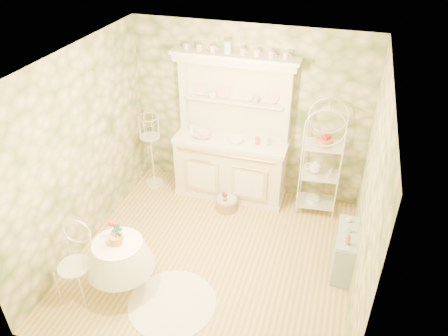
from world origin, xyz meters
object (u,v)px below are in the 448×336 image
(round_table, at_px, (121,266))
(cafe_chair, at_px, (75,267))
(kitchen_dresser, at_px, (231,131))
(floor_basket, at_px, (227,202))
(bakers_rack, at_px, (321,163))
(birdcage_stand, at_px, (151,144))
(side_shelf, at_px, (345,250))

(round_table, xyz_separation_m, cafe_chair, (-0.46, -0.26, 0.09))
(kitchen_dresser, relative_size, floor_basket, 5.93)
(kitchen_dresser, relative_size, bakers_rack, 1.35)
(cafe_chair, bearing_deg, birdcage_stand, 84.47)
(cafe_chair, bearing_deg, side_shelf, 15.74)
(bakers_rack, bearing_deg, kitchen_dresser, 173.26)
(side_shelf, bearing_deg, birdcage_stand, 163.44)
(bakers_rack, height_order, floor_basket, bakers_rack)
(bakers_rack, xyz_separation_m, round_table, (-2.12, -2.28, -0.51))
(kitchen_dresser, height_order, birdcage_stand, kitchen_dresser)
(side_shelf, distance_m, birdcage_stand, 3.40)
(round_table, bearing_deg, side_shelf, 23.04)
(side_shelf, bearing_deg, bakers_rack, 115.09)
(bakers_rack, relative_size, round_table, 2.51)
(round_table, distance_m, cafe_chair, 0.54)
(kitchen_dresser, xyz_separation_m, side_shelf, (1.88, -1.20, -0.82))
(bakers_rack, xyz_separation_m, side_shelf, (0.49, -1.17, -0.52))
(round_table, xyz_separation_m, birdcage_stand, (-0.58, 2.20, 0.43))
(side_shelf, xyz_separation_m, floor_basket, (-1.82, 0.77, -0.20))
(side_shelf, height_order, cafe_chair, cafe_chair)
(bakers_rack, height_order, round_table, bakers_rack)
(side_shelf, relative_size, cafe_chair, 0.88)
(cafe_chair, distance_m, floor_basket, 2.50)
(bakers_rack, xyz_separation_m, cafe_chair, (-2.58, -2.53, -0.42))
(bakers_rack, relative_size, side_shelf, 2.24)
(cafe_chair, distance_m, birdcage_stand, 2.48)
(birdcage_stand, bearing_deg, round_table, -75.23)
(bakers_rack, distance_m, cafe_chair, 3.64)
(side_shelf, distance_m, cafe_chair, 3.37)
(cafe_chair, bearing_deg, round_table, 20.72)
(kitchen_dresser, bearing_deg, bakers_rack, -1.20)
(round_table, bearing_deg, cafe_chair, -151.05)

